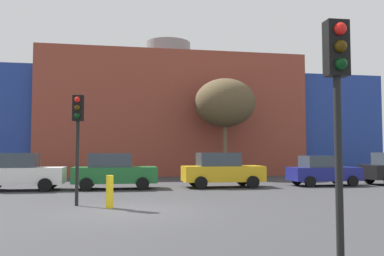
{
  "coord_description": "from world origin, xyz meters",
  "views": [
    {
      "loc": [
        -0.37,
        -13.0,
        1.85
      ],
      "look_at": [
        3.13,
        6.69,
        3.03
      ],
      "focal_mm": 37.91,
      "sensor_mm": 36.0,
      "label": 1
    }
  ],
  "objects_px": {
    "parked_car_2": "(114,171)",
    "traffic_light_near_right": "(338,85)",
    "parked_car_3": "(221,170)",
    "bollard_yellow_0": "(110,192)",
    "bare_tree_0": "(225,103)",
    "parked_car_1": "(18,172)",
    "parked_car_4": "(323,171)",
    "traffic_light_island": "(78,124)"
  },
  "relations": [
    {
      "from": "traffic_light_island",
      "to": "bollard_yellow_0",
      "type": "distance_m",
      "value": 2.65
    },
    {
      "from": "parked_car_4",
      "to": "traffic_light_near_right",
      "type": "distance_m",
      "value": 16.8
    },
    {
      "from": "parked_car_2",
      "to": "parked_car_4",
      "type": "bearing_deg",
      "value": 0.0
    },
    {
      "from": "parked_car_2",
      "to": "traffic_light_near_right",
      "type": "distance_m",
      "value": 15.43
    },
    {
      "from": "traffic_light_near_right",
      "to": "traffic_light_island",
      "type": "xyz_separation_m",
      "value": [
        -4.86,
        8.6,
        -0.1
      ]
    },
    {
      "from": "parked_car_4",
      "to": "bollard_yellow_0",
      "type": "height_order",
      "value": "parked_car_4"
    },
    {
      "from": "bollard_yellow_0",
      "to": "bare_tree_0",
      "type": "bearing_deg",
      "value": 61.68
    },
    {
      "from": "parked_car_3",
      "to": "traffic_light_near_right",
      "type": "distance_m",
      "value": 15.09
    },
    {
      "from": "parked_car_3",
      "to": "traffic_light_island",
      "type": "xyz_separation_m",
      "value": [
        -6.71,
        -6.24,
        1.91
      ]
    },
    {
      "from": "parked_car_1",
      "to": "parked_car_2",
      "type": "bearing_deg",
      "value": -0.0
    },
    {
      "from": "traffic_light_near_right",
      "to": "bare_tree_0",
      "type": "height_order",
      "value": "bare_tree_0"
    },
    {
      "from": "parked_car_1",
      "to": "parked_car_4",
      "type": "bearing_deg",
      "value": -0.0
    },
    {
      "from": "bare_tree_0",
      "to": "bollard_yellow_0",
      "type": "relative_size",
      "value": 6.61
    },
    {
      "from": "parked_car_3",
      "to": "traffic_light_island",
      "type": "distance_m",
      "value": 9.36
    },
    {
      "from": "traffic_light_near_right",
      "to": "parked_car_4",
      "type": "bearing_deg",
      "value": 154.86
    },
    {
      "from": "traffic_light_island",
      "to": "bare_tree_0",
      "type": "relative_size",
      "value": 0.54
    },
    {
      "from": "traffic_light_island",
      "to": "parked_car_2",
      "type": "bearing_deg",
      "value": 176.5
    },
    {
      "from": "parked_car_3",
      "to": "bollard_yellow_0",
      "type": "relative_size",
      "value": 3.89
    },
    {
      "from": "parked_car_2",
      "to": "parked_car_3",
      "type": "xyz_separation_m",
      "value": [
        5.55,
        0.0,
        0.01
      ]
    },
    {
      "from": "parked_car_2",
      "to": "parked_car_4",
      "type": "height_order",
      "value": "parked_car_2"
    },
    {
      "from": "traffic_light_island",
      "to": "bare_tree_0",
      "type": "distance_m",
      "value": 16.34
    },
    {
      "from": "bare_tree_0",
      "to": "parked_car_4",
      "type": "bearing_deg",
      "value": -63.56
    },
    {
      "from": "parked_car_1",
      "to": "parked_car_3",
      "type": "bearing_deg",
      "value": -0.0
    },
    {
      "from": "parked_car_3",
      "to": "bollard_yellow_0",
      "type": "height_order",
      "value": "parked_car_3"
    },
    {
      "from": "parked_car_1",
      "to": "traffic_light_near_right",
      "type": "relative_size",
      "value": 1.05
    },
    {
      "from": "parked_car_2",
      "to": "traffic_light_near_right",
      "type": "bearing_deg",
      "value": -75.98
    },
    {
      "from": "parked_car_4",
      "to": "bollard_yellow_0",
      "type": "xyz_separation_m",
      "value": [
        -11.31,
        -7.0,
        -0.28
      ]
    },
    {
      "from": "traffic_light_near_right",
      "to": "bollard_yellow_0",
      "type": "xyz_separation_m",
      "value": [
        -3.73,
        7.84,
        -2.37
      ]
    },
    {
      "from": "parked_car_4",
      "to": "bollard_yellow_0",
      "type": "relative_size",
      "value": 3.52
    },
    {
      "from": "parked_car_2",
      "to": "traffic_light_near_right",
      "type": "xyz_separation_m",
      "value": [
        3.71,
        -14.84,
        2.02
      ]
    },
    {
      "from": "parked_car_2",
      "to": "bollard_yellow_0",
      "type": "bearing_deg",
      "value": -90.18
    },
    {
      "from": "parked_car_1",
      "to": "bollard_yellow_0",
      "type": "distance_m",
      "value": 8.32
    },
    {
      "from": "parked_car_1",
      "to": "bollard_yellow_0",
      "type": "xyz_separation_m",
      "value": [
        4.49,
        -7.0,
        -0.35
      ]
    },
    {
      "from": "parked_car_2",
      "to": "bare_tree_0",
      "type": "relative_size",
      "value": 0.58
    },
    {
      "from": "bollard_yellow_0",
      "to": "parked_car_2",
      "type": "bearing_deg",
      "value": 89.82
    },
    {
      "from": "traffic_light_island",
      "to": "bare_tree_0",
      "type": "height_order",
      "value": "bare_tree_0"
    },
    {
      "from": "bollard_yellow_0",
      "to": "traffic_light_near_right",
      "type": "bearing_deg",
      "value": -64.59
    },
    {
      "from": "bare_tree_0",
      "to": "bollard_yellow_0",
      "type": "height_order",
      "value": "bare_tree_0"
    },
    {
      "from": "parked_car_2",
      "to": "bare_tree_0",
      "type": "bearing_deg",
      "value": 43.49
    },
    {
      "from": "parked_car_1",
      "to": "parked_car_3",
      "type": "xyz_separation_m",
      "value": [
        10.07,
        -0.0,
        0.01
      ]
    },
    {
      "from": "parked_car_2",
      "to": "parked_car_3",
      "type": "relative_size",
      "value": 0.99
    },
    {
      "from": "parked_car_4",
      "to": "parked_car_2",
      "type": "bearing_deg",
      "value": -180.0
    }
  ]
}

